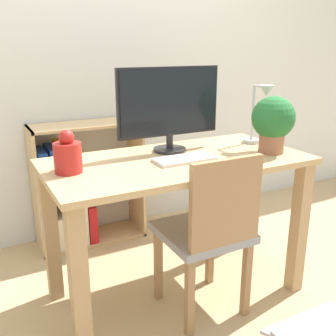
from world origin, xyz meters
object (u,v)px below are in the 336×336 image
(desk_lamp, at_px, (260,109))
(chair, at_px, (209,230))
(monitor, at_px, (169,105))
(potted_plant, at_px, (273,121))
(keyboard, at_px, (185,159))
(bookshelf, at_px, (73,195))
(vase, at_px, (68,155))

(desk_lamp, distance_m, chair, 0.75)
(monitor, xyz_separation_m, potted_plant, (0.45, -0.27, -0.08))
(monitor, distance_m, chair, 0.66)
(keyboard, height_order, bookshelf, bookshelf)
(vase, xyz_separation_m, potted_plant, (1.02, -0.15, 0.09))
(potted_plant, height_order, chair, potted_plant)
(monitor, height_order, potted_plant, monitor)
(keyboard, relative_size, vase, 1.58)
(keyboard, relative_size, chair, 0.36)
(potted_plant, relative_size, bookshelf, 0.36)
(bookshelf, bearing_deg, chair, -69.60)
(potted_plant, xyz_separation_m, bookshelf, (-0.82, 0.95, -0.58))
(desk_lamp, relative_size, chair, 0.40)
(monitor, relative_size, bookshelf, 0.70)
(keyboard, bearing_deg, potted_plant, -8.95)
(vase, bearing_deg, chair, -23.08)
(potted_plant, xyz_separation_m, chair, (-0.43, -0.10, -0.47))
(monitor, bearing_deg, keyboard, -95.99)
(desk_lamp, bearing_deg, chair, -151.71)
(potted_plant, relative_size, chair, 0.35)
(vase, relative_size, bookshelf, 0.23)
(potted_plant, bearing_deg, monitor, 148.73)
(monitor, bearing_deg, chair, -87.29)
(desk_lamp, relative_size, potted_plant, 1.14)
(desk_lamp, bearing_deg, monitor, 167.81)
(potted_plant, distance_m, chair, 0.65)
(keyboard, height_order, chair, chair)
(desk_lamp, xyz_separation_m, chair, (-0.49, -0.26, -0.50))
(monitor, height_order, desk_lamp, monitor)
(vase, height_order, desk_lamp, desk_lamp)
(keyboard, relative_size, desk_lamp, 0.90)
(keyboard, distance_m, chair, 0.36)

